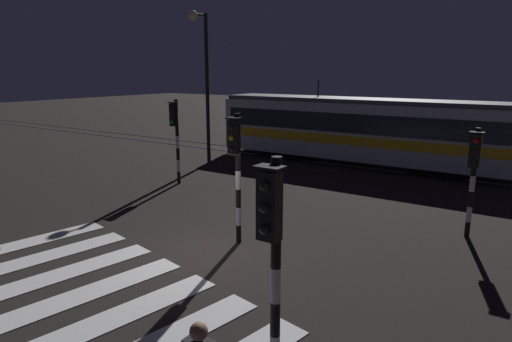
% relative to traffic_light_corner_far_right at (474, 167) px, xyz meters
% --- Properties ---
extents(ground_plane, '(120.00, 120.00, 0.00)m').
position_rel_traffic_light_corner_far_right_xyz_m(ground_plane, '(-5.49, -4.99, -2.02)').
color(ground_plane, black).
extents(rail_near, '(80.00, 0.12, 0.03)m').
position_rel_traffic_light_corner_far_right_xyz_m(rail_near, '(-5.49, 7.16, -2.01)').
color(rail_near, '#59595E').
rests_on(rail_near, ground).
extents(rail_far, '(80.00, 0.12, 0.03)m').
position_rel_traffic_light_corner_far_right_xyz_m(rail_far, '(-5.49, 8.60, -2.01)').
color(rail_far, '#59595E').
rests_on(rail_far, ground).
extents(crosswalk_zebra, '(10.41, 6.57, 0.02)m').
position_rel_traffic_light_corner_far_right_xyz_m(crosswalk_zebra, '(-5.49, -8.27, -2.01)').
color(crosswalk_zebra, silver).
rests_on(crosswalk_zebra, ground).
extents(traffic_light_corner_far_right, '(0.36, 0.42, 3.07)m').
position_rel_traffic_light_corner_far_right_xyz_m(traffic_light_corner_far_right, '(0.00, 0.00, 0.00)').
color(traffic_light_corner_far_right, black).
rests_on(traffic_light_corner_far_right, ground).
extents(traffic_light_corner_near_right, '(0.36, 0.42, 3.51)m').
position_rel_traffic_light_corner_far_right_xyz_m(traffic_light_corner_near_right, '(-1.23, -8.39, 0.29)').
color(traffic_light_corner_near_right, black).
rests_on(traffic_light_corner_near_right, ground).
extents(traffic_light_median_centre, '(0.36, 0.42, 3.50)m').
position_rel_traffic_light_corner_far_right_xyz_m(traffic_light_median_centre, '(-5.08, -3.92, 0.28)').
color(traffic_light_median_centre, black).
rests_on(traffic_light_median_centre, ground).
extents(traffic_light_corner_far_left, '(0.36, 0.42, 3.45)m').
position_rel_traffic_light_corner_far_right_xyz_m(traffic_light_corner_far_left, '(-10.93, -0.03, 0.25)').
color(traffic_light_corner_far_left, black).
rests_on(traffic_light_corner_far_left, ground).
extents(street_lamp_trackside_left, '(0.44, 1.21, 7.22)m').
position_rel_traffic_light_corner_far_right_xyz_m(street_lamp_trackside_left, '(-12.48, 3.63, 2.55)').
color(street_lamp_trackside_left, black).
rests_on(street_lamp_trackside_left, ground).
extents(tram, '(14.46, 2.58, 4.15)m').
position_rel_traffic_light_corner_far_right_xyz_m(tram, '(-6.34, 7.88, -0.28)').
color(tram, silver).
rests_on(tram, ground).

